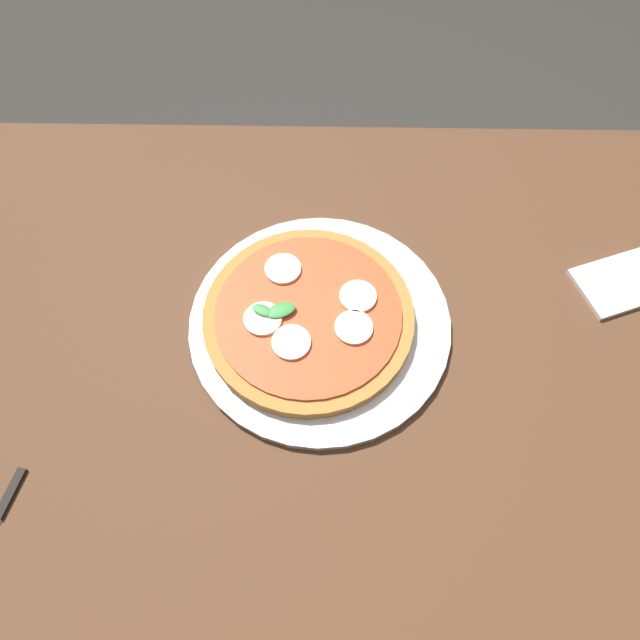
# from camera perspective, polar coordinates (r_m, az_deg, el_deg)

# --- Properties ---
(ground_plane) EXTENTS (6.00, 6.00, 0.00)m
(ground_plane) POSITION_cam_1_polar(r_m,az_deg,el_deg) (1.49, 4.35, -15.43)
(ground_plane) COLOR #2D2B28
(dining_table) EXTENTS (1.54, 0.84, 0.77)m
(dining_table) POSITION_cam_1_polar(r_m,az_deg,el_deg) (0.86, 7.30, -4.63)
(dining_table) COLOR #4C301E
(dining_table) RESTS_ON ground_plane
(serving_tray) EXTENTS (0.37, 0.37, 0.01)m
(serving_tray) POSITION_cam_1_polar(r_m,az_deg,el_deg) (0.77, -0.00, -0.15)
(serving_tray) COLOR silver
(serving_tray) RESTS_ON dining_table
(pizza) EXTENTS (0.30, 0.30, 0.03)m
(pizza) POSITION_cam_1_polar(r_m,az_deg,el_deg) (0.75, -1.24, 0.49)
(pizza) COLOR #B27033
(pizza) RESTS_ON serving_tray
(napkin) EXTENTS (0.15, 0.13, 0.01)m
(napkin) POSITION_cam_1_polar(r_m,az_deg,el_deg) (0.92, 29.36, 3.46)
(napkin) COLOR white
(napkin) RESTS_ON dining_table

